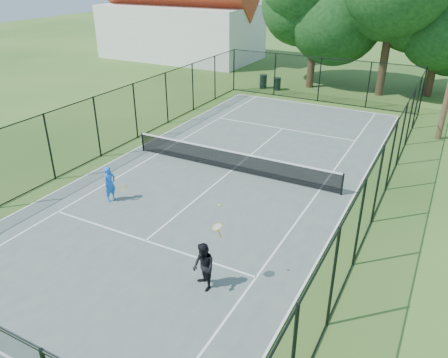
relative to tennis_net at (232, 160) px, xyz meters
The scene contains 12 objects.
ground 0.58m from the tennis_net, ahead, with size 120.00×120.00×0.00m, color #2A521C.
tennis_court 0.55m from the tennis_net, ahead, with size 11.00×24.00×0.06m, color #505E59.
tennis_net is the anchor object (origin of this frame).
fence 0.92m from the tennis_net, ahead, with size 13.10×26.10×3.00m.
tree_near_left 17.44m from the tennis_net, 96.00° to the left, with size 7.24×7.24×9.44m.
tree_near_mid 17.83m from the tennis_net, 78.42° to the left, with size 7.14×7.14×9.33m.
tree_near_right 19.69m from the tennis_net, 70.18° to the left, with size 5.11×5.11×7.05m.
building 28.14m from the tennis_net, 127.69° to the left, with size 15.30×8.15×11.87m.
trash_bin_left 15.28m from the tennis_net, 108.14° to the left, with size 0.58×0.58×1.02m.
trash_bin_right 15.00m from the tennis_net, 104.02° to the left, with size 0.58×0.58×0.91m.
player_blue 5.56m from the tennis_net, 121.80° to the right, with size 0.79×0.57×1.44m.
player_black 8.09m from the tennis_net, 68.52° to the right, with size 0.91×0.93×2.63m.
Camera 1 is at (8.16, -16.05, 8.45)m, focal length 35.00 mm.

